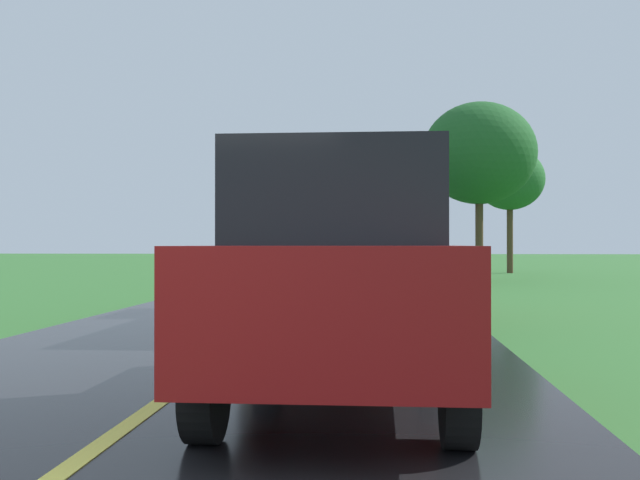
# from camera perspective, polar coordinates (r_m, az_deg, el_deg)

# --- Properties ---
(banana_truck_near) EXTENTS (2.38, 5.82, 2.80)m
(banana_truck_near) POSITION_cam_1_polar(r_m,az_deg,el_deg) (13.03, 1.80, 0.36)
(banana_truck_near) COLOR #2D2D30
(banana_truck_near) RESTS_ON road_surface
(banana_truck_far) EXTENTS (2.38, 5.81, 2.80)m
(banana_truck_far) POSITION_cam_1_polar(r_m,az_deg,el_deg) (26.64, 2.34, 0.02)
(banana_truck_far) COLOR #2D2D30
(banana_truck_far) RESTS_ON road_surface
(roadside_tree_near_left) EXTENTS (3.14, 3.14, 5.71)m
(roadside_tree_near_left) POSITION_cam_1_polar(r_m,az_deg,el_deg) (34.76, 14.52, 4.56)
(roadside_tree_near_left) COLOR #4C3823
(roadside_tree_near_left) RESTS_ON ground
(roadside_tree_mid_right) EXTENTS (4.06, 4.06, 6.41)m
(roadside_tree_mid_right) POSITION_cam_1_polar(r_m,az_deg,el_deg) (27.11, 12.25, 6.57)
(roadside_tree_mid_right) COLOR #4C3823
(roadside_tree_mid_right) RESTS_ON ground
(following_car) EXTENTS (1.74, 4.10, 1.92)m
(following_car) POSITION_cam_1_polar(r_m,az_deg,el_deg) (5.69, 1.62, -2.70)
(following_car) COLOR maroon
(following_car) RESTS_ON road_surface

